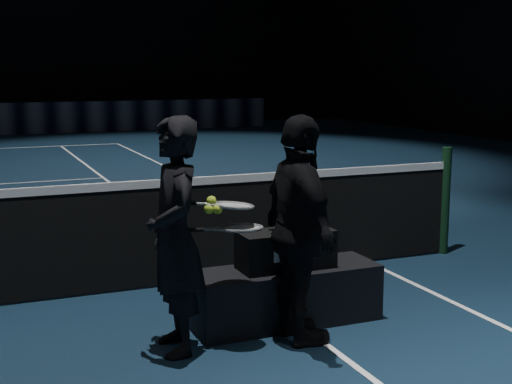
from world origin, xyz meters
TOP-DOWN VIEW (x-y plane):
  - net_post_right at (6.40, 0.00)m, footprint 0.10×0.10m
  - player_bench at (4.04, -1.22)m, footprint 1.42×0.48m
  - racket_bag at (4.04, -1.22)m, footprint 0.71×0.30m
  - bag_signature at (4.04, -1.38)m, footprint 0.33×0.00m
  - player_a at (3.13, -1.42)m, footprint 0.40×0.59m
  - player_b at (3.97, -1.59)m, footprint 0.40×0.93m
  - racket_lower at (3.57, -1.51)m, footprint 0.71×0.35m
  - racket_upper at (3.53, -1.46)m, footprint 0.70×0.31m
  - tennis_balls at (3.38, -1.47)m, footprint 0.12×0.10m

SIDE VIEW (x-z plane):
  - player_bench at x=4.04m, z-range 0.00..0.42m
  - net_post_right at x=6.40m, z-range 0.00..1.10m
  - racket_bag at x=4.04m, z-range 0.42..0.71m
  - bag_signature at x=4.04m, z-range 0.52..0.61m
  - player_a at x=3.13m, z-range 0.00..1.59m
  - player_b at x=3.97m, z-range 0.00..1.59m
  - racket_lower at x=3.57m, z-range 0.82..0.85m
  - racket_upper at x=3.53m, z-range 0.93..1.03m
  - tennis_balls at x=3.38m, z-range 0.92..1.04m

